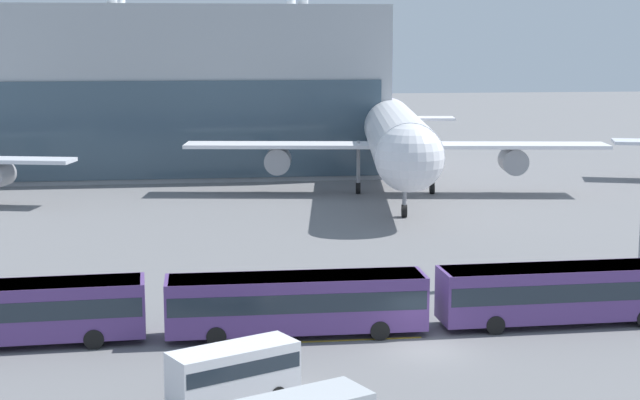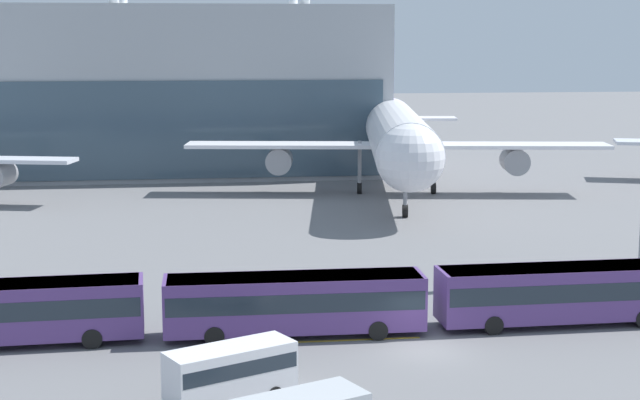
# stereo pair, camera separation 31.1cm
# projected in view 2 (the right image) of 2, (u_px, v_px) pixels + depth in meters

# --- Properties ---
(ground_plane) EXTENTS (440.00, 440.00, 0.00)m
(ground_plane) POSITION_uv_depth(u_px,v_px,m) (422.00, 350.00, 48.13)
(ground_plane) COLOR slate
(airliner_at_gate_far) EXTENTS (41.26, 38.49, 15.70)m
(airliner_at_gate_far) POSITION_uv_depth(u_px,v_px,m) (398.00, 137.00, 94.20)
(airliner_at_gate_far) COLOR white
(airliner_at_gate_far) RESTS_ON ground_plane
(shuttle_bus_1) EXTENTS (13.44, 3.38, 3.15)m
(shuttle_bus_1) POSITION_uv_depth(u_px,v_px,m) (7.00, 309.00, 48.60)
(shuttle_bus_1) COLOR #56387A
(shuttle_bus_1) RESTS_ON ground_plane
(shuttle_bus_2) EXTENTS (13.34, 2.90, 3.15)m
(shuttle_bus_2) POSITION_uv_depth(u_px,v_px,m) (295.00, 301.00, 50.17)
(shuttle_bus_2) COLOR #56387A
(shuttle_bus_2) RESTS_ON ground_plane
(shuttle_bus_3) EXTENTS (13.38, 3.06, 3.15)m
(shuttle_bus_3) POSITION_uv_depth(u_px,v_px,m) (561.00, 290.00, 52.16)
(shuttle_bus_3) COLOR #56387A
(shuttle_bus_3) RESTS_ON ground_plane
(service_van_foreground) EXTENTS (5.75, 4.15, 2.46)m
(service_van_foreground) POSITION_uv_depth(u_px,v_px,m) (231.00, 370.00, 40.90)
(service_van_foreground) COLOR silver
(service_van_foreground) RESTS_ON ground_plane
(lane_stripe_3) EXTENTS (6.11, 2.22, 0.01)m
(lane_stripe_3) POSITION_uv_depth(u_px,v_px,m) (280.00, 305.00, 56.25)
(lane_stripe_3) COLOR yellow
(lane_stripe_3) RESTS_ON ground_plane
(lane_stripe_4) EXTENTS (10.27, 0.29, 0.01)m
(lane_stripe_4) POSITION_uv_depth(u_px,v_px,m) (320.00, 341.00, 49.51)
(lane_stripe_4) COLOR yellow
(lane_stripe_4) RESTS_ON ground_plane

